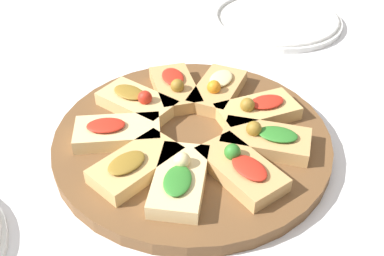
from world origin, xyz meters
The scene contains 12 objects.
ground_plane centered at (0.00, 0.00, 0.00)m, with size 3.00×3.00×0.00m, color white.
serving_board centered at (0.00, 0.00, 0.01)m, with size 0.36×0.36×0.02m, color brown.
focaccia_slice_0 centered at (0.09, -0.02, 0.03)m, with size 0.12×0.07×0.03m.
focaccia_slice_1 centered at (0.08, 0.05, 0.03)m, with size 0.12×0.11×0.03m.
focaccia_slice_2 centered at (0.03, 0.09, 0.03)m, with size 0.08×0.12×0.03m.
focaccia_slice_3 centered at (-0.03, 0.09, 0.03)m, with size 0.09×0.12×0.03m.
focaccia_slice_4 centered at (-0.09, 0.04, 0.03)m, with size 0.12×0.10×0.03m.
focaccia_slice_5 centered at (-0.09, -0.02, 0.03)m, with size 0.12×0.08×0.03m.
focaccia_slice_6 centered at (-0.06, -0.07, 0.03)m, with size 0.11×0.12×0.03m.
focaccia_slice_7 centered at (0.01, -0.09, 0.03)m, with size 0.06×0.11×0.03m.
focaccia_slice_8 centered at (0.06, -0.07, 0.03)m, with size 0.11×0.12×0.03m.
plate_right centered at (0.34, 0.23, 0.01)m, with size 0.25×0.25×0.02m.
Camera 1 is at (-0.24, -0.38, 0.38)m, focal length 42.00 mm.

